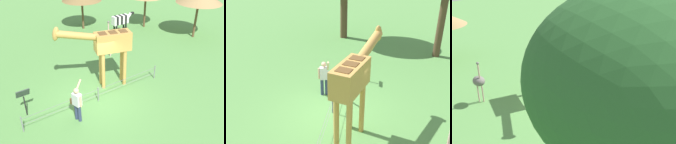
# 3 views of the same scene
# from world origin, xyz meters

# --- Properties ---
(ground_plane) EXTENTS (60.00, 60.00, 0.00)m
(ground_plane) POSITION_xyz_m (0.00, 0.00, 0.00)
(ground_plane) COLOR #568E47
(giraffe) EXTENTS (3.61, 1.52, 3.39)m
(giraffe) POSITION_xyz_m (-1.13, -0.79, 2.22)
(giraffe) COLOR #C69347
(giraffe) RESTS_ON ground_plane
(visitor) EXTENTS (0.58, 0.56, 1.76)m
(visitor) POSITION_xyz_m (1.38, 0.74, 0.90)
(visitor) COLOR navy
(visitor) RESTS_ON ground_plane
(info_sign) EXTENTS (0.56, 0.21, 1.32)m
(info_sign) POSITION_xyz_m (3.04, -0.80, 0.95)
(info_sign) COLOR black
(info_sign) RESTS_ON ground_plane
(wire_fence) EXTENTS (7.05, 0.05, 0.75)m
(wire_fence) POSITION_xyz_m (0.00, 0.13, 0.40)
(wire_fence) COLOR slate
(wire_fence) RESTS_ON ground_plane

